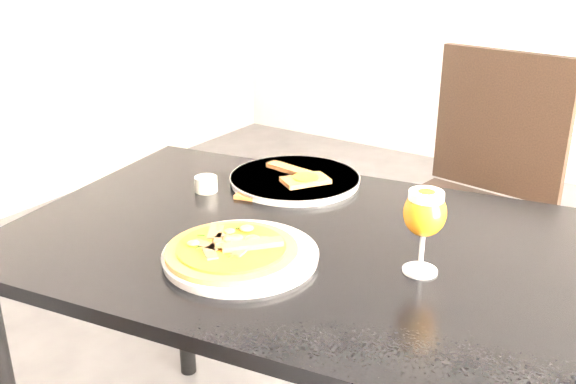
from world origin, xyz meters
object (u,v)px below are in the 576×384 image
Objects in this scene: dining_table at (299,274)px; chair_far at (474,197)px; pizza at (232,249)px; beer_glass at (425,213)px.

dining_table is 1.31× the size of chair_far.
pizza is (-0.13, -1.06, 0.22)m from chair_far.
dining_table is at bearing -87.41° from chair_far.
chair_far is at bearing 75.10° from dining_table.
chair_far is at bearing 101.43° from beer_glass.
chair_far is 6.10× the size of beer_glass.
dining_table is 8.02× the size of beer_glass.
beer_glass is (0.31, 0.16, 0.09)m from pizza.
dining_table is 0.20m from pizza.
beer_glass is (0.27, -0.00, 0.21)m from dining_table.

